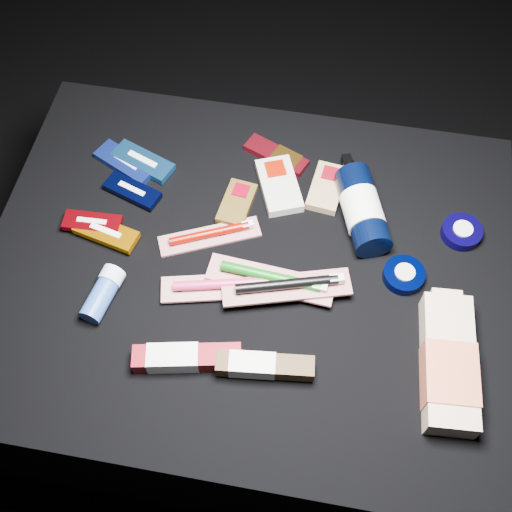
% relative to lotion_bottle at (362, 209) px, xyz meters
% --- Properties ---
extents(ground, '(3.00, 3.00, 0.00)m').
position_rel_lotion_bottle_xyz_m(ground, '(-0.20, -0.14, -0.44)').
color(ground, black).
rests_on(ground, ground).
extents(cloth_table, '(0.98, 0.78, 0.40)m').
position_rel_lotion_bottle_xyz_m(cloth_table, '(-0.20, -0.14, -0.24)').
color(cloth_table, black).
rests_on(cloth_table, ground).
extents(luna_bar_0, '(0.14, 0.10, 0.02)m').
position_rel_lotion_bottle_xyz_m(luna_bar_0, '(-0.48, 0.05, -0.03)').
color(luna_bar_0, '#1931A7').
rests_on(luna_bar_0, cloth_table).
extents(luna_bar_1, '(0.14, 0.09, 0.02)m').
position_rel_lotion_bottle_xyz_m(luna_bar_1, '(-0.45, 0.06, -0.02)').
color(luna_bar_1, '#19528D').
rests_on(luna_bar_1, cloth_table).
extents(luna_bar_2, '(0.12, 0.08, 0.01)m').
position_rel_lotion_bottle_xyz_m(luna_bar_2, '(-0.45, -0.02, -0.02)').
color(luna_bar_2, black).
rests_on(luna_bar_2, cloth_table).
extents(luna_bar_3, '(0.13, 0.07, 0.02)m').
position_rel_lotion_bottle_xyz_m(luna_bar_3, '(-0.47, -0.12, -0.02)').
color(luna_bar_3, orange).
rests_on(luna_bar_3, cloth_table).
extents(luna_bar_4, '(0.11, 0.05, 0.01)m').
position_rel_lotion_bottle_xyz_m(luna_bar_4, '(-0.50, -0.11, -0.02)').
color(luna_bar_4, maroon).
rests_on(luna_bar_4, cloth_table).
extents(clif_bar_0, '(0.07, 0.11, 0.02)m').
position_rel_lotion_bottle_xyz_m(clif_bar_0, '(-0.24, -0.01, -0.03)').
color(clif_bar_0, '#4D3912').
rests_on(clif_bar_0, cloth_table).
extents(clif_bar_1, '(0.11, 0.15, 0.02)m').
position_rel_lotion_bottle_xyz_m(clif_bar_1, '(-0.17, 0.05, -0.02)').
color(clif_bar_1, silver).
rests_on(clif_bar_1, cloth_table).
extents(clif_bar_2, '(0.07, 0.12, 0.02)m').
position_rel_lotion_bottle_xyz_m(clif_bar_2, '(-0.07, 0.06, -0.03)').
color(clif_bar_2, '#A4825A').
rests_on(clif_bar_2, cloth_table).
extents(power_bar, '(0.14, 0.09, 0.02)m').
position_rel_lotion_bottle_xyz_m(power_bar, '(-0.18, 0.12, -0.03)').
color(power_bar, maroon).
rests_on(power_bar, cloth_table).
extents(lotion_bottle, '(0.12, 0.22, 0.07)m').
position_rel_lotion_bottle_xyz_m(lotion_bottle, '(0.00, 0.00, 0.00)').
color(lotion_bottle, black).
rests_on(lotion_bottle, cloth_table).
extents(cream_tin_upper, '(0.08, 0.08, 0.02)m').
position_rel_lotion_bottle_xyz_m(cream_tin_upper, '(0.19, -0.00, -0.02)').
color(cream_tin_upper, black).
rests_on(cream_tin_upper, cloth_table).
extents(cream_tin_lower, '(0.08, 0.08, 0.02)m').
position_rel_lotion_bottle_xyz_m(cream_tin_lower, '(0.09, -0.11, -0.02)').
color(cream_tin_lower, black).
rests_on(cream_tin_lower, cloth_table).
extents(bodywash_bottle, '(0.10, 0.25, 0.05)m').
position_rel_lotion_bottle_xyz_m(bodywash_bottle, '(0.17, -0.28, -0.01)').
color(bodywash_bottle, '#D0B592').
rests_on(bodywash_bottle, cloth_table).
extents(deodorant_stick, '(0.06, 0.11, 0.04)m').
position_rel_lotion_bottle_xyz_m(deodorant_stick, '(-0.44, -0.25, -0.01)').
color(deodorant_stick, '#294DA0').
rests_on(deodorant_stick, cloth_table).
extents(toothbrush_pack_0, '(0.19, 0.12, 0.02)m').
position_rel_lotion_bottle_xyz_m(toothbrush_pack_0, '(-0.27, -0.09, -0.03)').
color(toothbrush_pack_0, beige).
rests_on(toothbrush_pack_0, cloth_table).
extents(toothbrush_pack_1, '(0.23, 0.10, 0.02)m').
position_rel_lotion_bottle_xyz_m(toothbrush_pack_1, '(-0.23, -0.19, -0.02)').
color(toothbrush_pack_1, silver).
rests_on(toothbrush_pack_1, cloth_table).
extents(toothbrush_pack_2, '(0.23, 0.07, 0.03)m').
position_rel_lotion_bottle_xyz_m(toothbrush_pack_2, '(-0.14, -0.17, -0.01)').
color(toothbrush_pack_2, beige).
rests_on(toothbrush_pack_2, cloth_table).
extents(toothbrush_pack_3, '(0.24, 0.12, 0.03)m').
position_rel_lotion_bottle_xyz_m(toothbrush_pack_3, '(-0.11, -0.18, -0.00)').
color(toothbrush_pack_3, '#A89E9C').
rests_on(toothbrush_pack_3, cloth_table).
extents(toothpaste_carton_red, '(0.19, 0.08, 0.04)m').
position_rel_lotion_bottle_xyz_m(toothpaste_carton_red, '(-0.27, -0.34, -0.02)').
color(toothpaste_carton_red, maroon).
rests_on(toothpaste_carton_red, cloth_table).
extents(toothpaste_carton_green, '(0.17, 0.05, 0.03)m').
position_rel_lotion_bottle_xyz_m(toothpaste_carton_green, '(-0.14, -0.33, -0.01)').
color(toothpaste_carton_green, '#3D2A12').
rests_on(toothpaste_carton_green, cloth_table).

